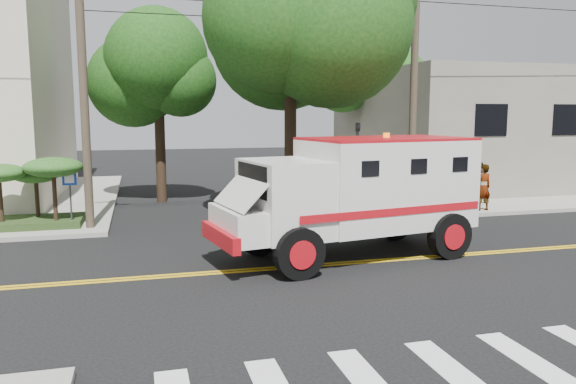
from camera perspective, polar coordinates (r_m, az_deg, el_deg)
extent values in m
plane|color=black|center=(14.68, 1.26, -7.58)|extent=(100.00, 100.00, 0.00)
cube|color=gray|center=(32.45, 17.72, 0.78)|extent=(17.00, 17.00, 0.15)
cube|color=slate|center=(33.47, 19.65, 6.18)|extent=(14.00, 12.00, 6.00)
cylinder|color=#382D23|center=(19.65, -20.02, 9.15)|extent=(0.28, 0.28, 9.00)
cylinder|color=#382D23|center=(22.28, 12.61, 9.25)|extent=(0.28, 0.28, 9.00)
cylinder|color=black|center=(20.81, 0.25, 6.78)|extent=(0.44, 0.44, 7.00)
sphere|color=#103C10|center=(21.03, 0.25, 16.36)|extent=(5.32, 5.32, 5.32)
sphere|color=#103C10|center=(20.73, 4.03, 18.06)|extent=(4.56, 4.56, 4.56)
cylinder|color=black|center=(25.62, -12.87, 5.25)|extent=(0.44, 0.44, 5.60)
sphere|color=#103C10|center=(25.64, -13.06, 11.51)|extent=(3.92, 3.92, 3.92)
sphere|color=#103C10|center=(25.16, -11.09, 12.59)|extent=(3.36, 3.36, 3.36)
cylinder|color=black|center=(32.11, 7.92, 6.20)|extent=(0.44, 0.44, 5.95)
sphere|color=#103C10|center=(32.15, 8.02, 11.51)|extent=(4.20, 4.20, 4.20)
sphere|color=#103C10|center=(32.00, 9.98, 12.29)|extent=(3.60, 3.60, 3.60)
cylinder|color=#3F3F42|center=(20.79, 7.03, 2.03)|extent=(0.12, 0.12, 3.60)
imported|color=#3F3F42|center=(20.70, 7.09, 5.75)|extent=(0.15, 0.18, 0.90)
cylinder|color=#3F3F42|center=(20.12, -21.20, -0.95)|extent=(0.06, 0.06, 2.00)
cube|color=#0C33A5|center=(19.95, -21.33, 1.29)|extent=(0.45, 0.03, 0.45)
cube|color=#1E3314|center=(21.00, -24.45, -2.80)|extent=(3.20, 2.00, 0.24)
cylinder|color=black|center=(20.75, -27.18, -0.62)|extent=(0.14, 0.14, 1.52)
cylinder|color=black|center=(21.25, -24.14, -0.47)|extent=(0.14, 0.14, 1.36)
ellipsoid|color=#144416|center=(21.16, -24.26, 1.58)|extent=(1.55, 1.55, 0.54)
cylinder|color=black|center=(20.24, -22.61, -0.32)|extent=(0.14, 0.14, 1.68)
ellipsoid|color=#144416|center=(20.14, -22.75, 2.34)|extent=(1.91, 1.91, 0.66)
cube|color=silver|center=(15.97, 9.85, 0.92)|extent=(4.86, 3.38, 2.41)
cube|color=silver|center=(14.47, -0.28, -0.61)|extent=(2.25, 2.80, 1.95)
cube|color=black|center=(14.05, -3.59, 1.24)|extent=(0.41, 1.93, 0.80)
cube|color=silver|center=(14.11, -4.73, -3.22)|extent=(1.42, 2.44, 0.80)
cube|color=#A90D15|center=(13.99, -6.92, -4.55)|extent=(0.63, 2.46, 0.40)
cube|color=#A90D15|center=(15.87, 9.96, 5.36)|extent=(4.86, 3.38, 0.07)
cylinder|color=black|center=(13.46, 1.13, -6.24)|extent=(1.31, 0.58, 1.26)
cylinder|color=black|center=(15.75, -3.00, -4.15)|extent=(1.31, 0.58, 1.26)
cylinder|color=black|center=(15.97, 16.10, -4.29)|extent=(1.31, 0.58, 1.26)
cylinder|color=black|center=(17.94, 10.71, -2.78)|extent=(1.31, 0.58, 1.26)
imported|color=gray|center=(23.28, 19.23, 0.45)|extent=(0.69, 0.47, 1.83)
imported|color=gray|center=(25.27, 18.70, 0.94)|extent=(1.00, 0.87, 1.75)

